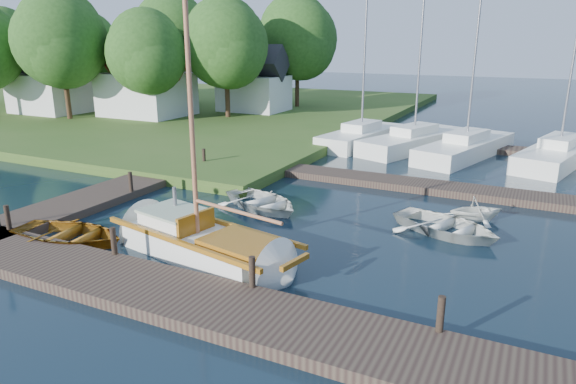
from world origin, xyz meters
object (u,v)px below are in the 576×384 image
at_px(marina_boat_0, 361,135).
at_px(tree_6, 3,45).
at_px(mooring_post_5, 204,157).
at_px(marina_boat_2, 466,146).
at_px(mooring_post_2, 252,272).
at_px(mooring_post_3, 441,314).
at_px(mooring_post_0, 8,217).
at_px(tree_7, 298,38).
at_px(sailboat, 207,246).
at_px(tree_2, 147,53).
at_px(house_a, 146,83).
at_px(mooring_post_1, 114,241).
at_px(tree_5, 88,48).
at_px(tender_d, 477,207).
at_px(house_b, 51,83).
at_px(tender_a, 262,199).
at_px(tree_3, 226,44).
at_px(tree_1, 61,40).
at_px(tree_4, 173,36).
at_px(house_c, 254,85).
at_px(marina_boat_3, 559,152).
at_px(marina_boat_1, 414,140).
at_px(tender_c, 447,223).
at_px(dinghy, 69,231).
at_px(mooring_post_4, 131,182).

bearing_deg(marina_boat_0, tree_6, 96.76).
relative_size(mooring_post_5, marina_boat_2, 0.08).
height_order(mooring_post_2, mooring_post_3, same).
distance_m(mooring_post_0, tree_7, 31.85).
height_order(sailboat, tree_2, sailboat).
relative_size(house_a, tree_7, 0.67).
relative_size(mooring_post_1, tree_5, 0.10).
height_order(tender_d, house_b, house_b).
xyz_separation_m(mooring_post_2, tender_d, (4.21, 8.38, -0.20)).
bearing_deg(tender_a, mooring_post_1, -168.16).
bearing_deg(sailboat, tree_3, 132.81).
relative_size(mooring_post_0, house_a, 0.13).
bearing_deg(tree_1, tree_2, 18.43).
relative_size(tree_4, tree_7, 1.03).
bearing_deg(house_a, tree_3, 18.85).
height_order(tender_d, tree_6, tree_6).
bearing_deg(house_c, house_a, -135.00).
xyz_separation_m(tree_1, tree_7, (12.00, 14.00, 0.11)).
bearing_deg(tree_2, marina_boat_3, 1.21).
xyz_separation_m(marina_boat_1, tree_6, (-36.88, 1.35, 5.08)).
relative_size(marina_boat_1, tree_6, 1.23).
bearing_deg(tender_c, tender_d, -0.45).
xyz_separation_m(mooring_post_5, marina_boat_1, (7.88, 9.70, -0.14)).
bearing_deg(tree_1, tree_5, 126.87).
bearing_deg(house_a, mooring_post_0, -59.24).
bearing_deg(house_c, tree_6, -164.86).
bearing_deg(marina_boat_2, tree_2, 105.54).
relative_size(tender_a, tender_d, 1.89).
xyz_separation_m(dinghy, house_a, (-14.53, 20.44, 2.57)).
relative_size(mooring_post_2, house_c, 0.15).
distance_m(mooring_post_0, marina_boat_0, 20.25).
distance_m(house_b, tree_3, 14.89).
height_order(house_b, tree_1, tree_1).
height_order(mooring_post_1, tree_7, tree_7).
height_order(marina_boat_3, house_a, marina_boat_3).
height_order(tree_2, tree_4, tree_4).
height_order(mooring_post_5, tender_d, mooring_post_5).
distance_m(mooring_post_4, marina_boat_3, 21.22).
bearing_deg(mooring_post_4, mooring_post_5, 90.00).
bearing_deg(mooring_post_2, marina_boat_1, 91.80).
bearing_deg(tree_5, tree_7, 18.43).
bearing_deg(house_a, dinghy, -54.59).
relative_size(marina_boat_3, tree_5, 1.31).
distance_m(dinghy, house_c, 27.87).
relative_size(house_a, tree_4, 0.65).
height_order(mooring_post_0, tree_4, tree_4).
height_order(marina_boat_2, tree_7, marina_boat_2).
xyz_separation_m(mooring_post_0, tree_3, (-6.50, 23.05, 5.11)).
height_order(mooring_post_3, mooring_post_5, same).
relative_size(marina_boat_0, tree_5, 1.42).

